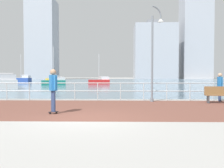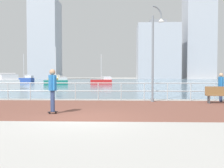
{
  "view_description": "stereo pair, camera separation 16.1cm",
  "coord_description": "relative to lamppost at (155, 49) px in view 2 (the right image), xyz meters",
  "views": [
    {
      "loc": [
        1.2,
        -8.79,
        1.55
      ],
      "look_at": [
        0.93,
        3.74,
        1.1
      ],
      "focal_mm": 39.69,
      "sensor_mm": 36.0,
      "label": 1
    },
    {
      "loc": [
        1.36,
        -8.79,
        1.55
      ],
      "look_at": [
        0.93,
        3.74,
        1.1
      ],
      "focal_mm": 39.69,
      "sensor_mm": 36.0,
      "label": 2
    }
  ],
  "objects": [
    {
      "name": "waterfront_railing",
      "position": [
        -3.37,
        0.55,
        -2.32
      ],
      "size": [
        25.25,
        0.06,
        1.1
      ],
      "color": "#B2BCC1",
      "rests_on": "ground"
    },
    {
      "name": "sailboat_teal",
      "position": [
        -13.52,
        29.45,
        -2.45
      ],
      "size": [
        1.59,
        4.73,
        6.58
      ],
      "color": "gold",
      "rests_on": "ground"
    },
    {
      "name": "lamppost",
      "position": [
        0.0,
        0.0,
        0.0
      ],
      "size": [
        0.79,
        0.46,
        5.56
      ],
      "color": "slate",
      "rests_on": "ground"
    },
    {
      "name": "ground",
      "position": [
        -3.37,
        34.31,
        -3.08
      ],
      "size": [
        220.0,
        220.0,
        0.0
      ],
      "primitive_type": "plane",
      "color": "#ADAAA5"
    },
    {
      "name": "skateboarder",
      "position": [
        -4.73,
        -4.68,
        -2.0
      ],
      "size": [
        0.4,
        0.52,
        1.79
      ],
      "color": "black",
      "rests_on": "ground"
    },
    {
      "name": "tower_beige",
      "position": [
        33.13,
        98.71,
        18.56
      ],
      "size": [
        12.66,
        11.08,
        44.94
      ],
      "color": "#A3A8B2",
      "rests_on": "ground"
    },
    {
      "name": "park_bench",
      "position": [
        3.49,
        -0.75,
        -2.6
      ],
      "size": [
        1.63,
        0.59,
        0.92
      ],
      "color": "brown",
      "rests_on": "ground"
    },
    {
      "name": "bystander",
      "position": [
        3.87,
        0.2,
        -2.09
      ],
      "size": [
        0.29,
        0.56,
        1.68
      ],
      "color": "navy",
      "rests_on": "ground"
    },
    {
      "name": "tower_brick",
      "position": [
        14.27,
        94.9,
        8.77
      ],
      "size": [
        17.88,
        12.78,
        25.34
      ],
      "color": "#A3A8B2",
      "rests_on": "ground"
    },
    {
      "name": "harbor_water",
      "position": [
        -3.37,
        45.55,
        -3.07
      ],
      "size": [
        180.0,
        88.0,
        0.0
      ],
      "primitive_type": "cube",
      "color": "slate",
      "rests_on": "ground"
    },
    {
      "name": "sailboat_yellow",
      "position": [
        -22.89,
        38.63,
        -2.49
      ],
      "size": [
        4.58,
        2.43,
        6.15
      ],
      "color": "#284799",
      "rests_on": "ground"
    },
    {
      "name": "sailboat_gray",
      "position": [
        -5.16,
        27.66,
        -2.59
      ],
      "size": [
        3.7,
        1.38,
        5.1
      ],
      "color": "#B21E1E",
      "rests_on": "ground"
    },
    {
      "name": "brick_paving",
      "position": [
        -3.37,
        -2.89,
        -3.07
      ],
      "size": [
        28.0,
        6.86,
        0.01
      ],
      "primitive_type": "cube",
      "color": "brown",
      "rests_on": "ground"
    },
    {
      "name": "tower_concrete",
      "position": [
        -30.71,
        79.48,
        12.0
      ],
      "size": [
        10.31,
        10.55,
        31.82
      ],
      "color": "#A3A8B2",
      "rests_on": "ground"
    },
    {
      "name": "sailboat_red",
      "position": [
        -11.9,
        23.44,
        -2.6
      ],
      "size": [
        3.72,
        2.35,
        5.01
      ],
      "color": "#197266",
      "rests_on": "ground"
    }
  ]
}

